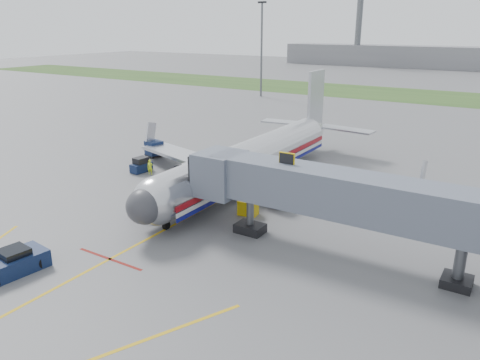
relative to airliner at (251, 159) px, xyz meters
The scene contains 16 objects.
ground 15.48m from the airliner, 90.01° to the right, with size 400.00×400.00×0.00m, color #565659.
grass_strip 74.80m from the airliner, 90.00° to the left, with size 300.00×25.00×0.01m, color #2D4C1E.
apron_markings 22.80m from the airliner, 90.01° to the right, with size 21.52×50.00×0.01m.
airliner is the anchor object (origin of this frame).
jet_bridge 16.54m from the airliner, 38.56° to the right, with size 25.30×4.00×6.90m.
light_mast_left 62.96m from the airliner, 118.72° to the left, with size 2.00×0.44×20.40m.
distant_terminal 155.08m from the airliner, 93.70° to the left, with size 120.00×14.00×8.00m, color slate.
control_tower 155.70m from the airliner, 104.96° to the left, with size 4.00×4.00×30.00m.
pushback_tug 24.10m from the airliner, 99.59° to the right, with size 2.77×4.07×1.59m.
baggage_tug 12.92m from the airliner, 166.67° to the right, with size 1.43×2.46×1.65m.
baggage_cart_a 10.74m from the airliner, 117.78° to the right, with size 2.14×2.14×1.76m.
baggage_cart_b 12.75m from the airliner, 107.29° to the right, with size 1.61×1.61×1.68m.
baggage_cart_c 15.85m from the airliner, behind, with size 2.21×2.21×1.95m.
belt_loader 9.91m from the airliner, 104.90° to the right, with size 2.43×4.79×2.26m.
ground_power_cart 8.52m from the airliner, 61.13° to the right, with size 1.75×1.30×1.28m.
ramp_worker 11.51m from the airliner, 163.91° to the right, with size 0.60×0.39×1.65m, color #CBEA1B.
Camera 1 is at (23.15, -23.87, 15.46)m, focal length 35.00 mm.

